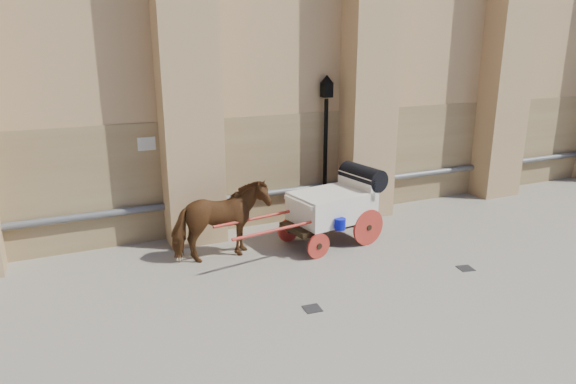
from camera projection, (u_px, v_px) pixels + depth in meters
name	position (u px, v px, depth m)	size (l,w,h in m)	color
ground	(291.00, 293.00, 10.32)	(90.00, 90.00, 0.00)	#6F695B
horse	(221.00, 222.00, 11.66)	(0.99, 2.18, 1.84)	brown
carriage	(337.00, 203.00, 12.71)	(4.36, 1.77, 1.86)	black
street_lamp	(326.00, 144.00, 14.14)	(0.38, 0.38, 4.00)	black
drain_grate_near	(312.00, 309.00, 9.69)	(0.32, 0.32, 0.01)	black
drain_grate_far	(466.00, 268.00, 11.41)	(0.32, 0.32, 0.01)	black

